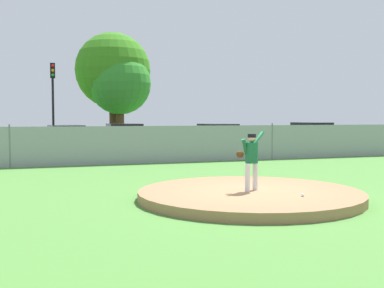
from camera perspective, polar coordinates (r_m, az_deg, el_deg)
ground_plane at (r=17.59m, az=-1.56°, el=-3.56°), size 80.00×80.00×0.00m
asphalt_strip at (r=25.79m, az=-7.23°, el=-1.41°), size 44.00×7.00×0.01m
pitchers_mound at (r=12.04m, az=7.09°, el=-6.20°), size 5.72×5.72×0.23m
pitcher_youth at (r=11.83m, az=7.25°, el=-1.46°), size 0.81×0.35×1.51m
baseball at (r=11.30m, az=13.41°, el=-6.09°), size 0.07×0.07×0.07m
chainlink_fence at (r=21.35m, az=-4.78°, el=-0.06°), size 30.71×0.07×1.81m
parked_car_navy at (r=24.95m, az=-15.18°, el=0.20°), size 2.05×4.78×1.70m
parked_car_silver at (r=27.66m, az=3.16°, el=0.61°), size 2.07×4.48×1.72m
parked_car_burgundy at (r=30.78m, az=14.43°, el=0.83°), size 1.95×4.39×1.78m
parked_car_red at (r=26.06m, az=-8.31°, el=0.45°), size 2.03×4.04×1.75m
traffic_light_near at (r=29.47m, az=-16.69°, el=6.12°), size 0.28×0.46×5.36m
tree_tall_centre at (r=33.63m, az=-9.67°, el=8.85°), size 5.28×5.28×8.06m
tree_bushy_near at (r=32.76m, az=-8.83°, el=7.30°), size 4.29×4.29×6.60m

